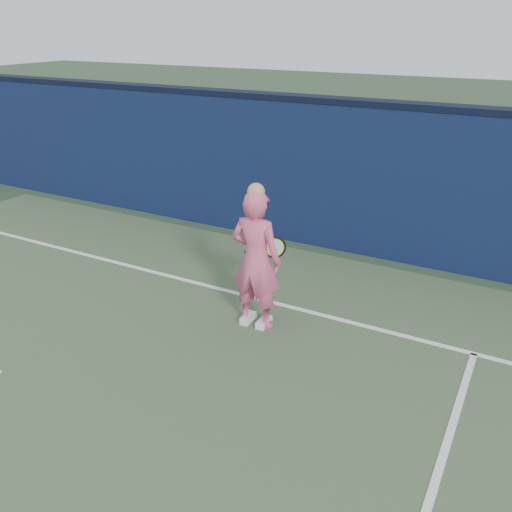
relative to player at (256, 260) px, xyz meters
The scene contains 4 objects.
backstop_wall 3.77m from the player, 123.88° to the left, with size 24.00×0.40×2.50m, color #0C1737.
wall_cap 4.09m from the player, 123.88° to the left, with size 24.00×0.42×0.10m, color black.
player is the anchor object (origin of this frame).
racket 0.48m from the player, 90.50° to the left, with size 0.57×0.22×0.31m.
Camera 1 is at (5.11, -2.19, 3.76)m, focal length 38.00 mm.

